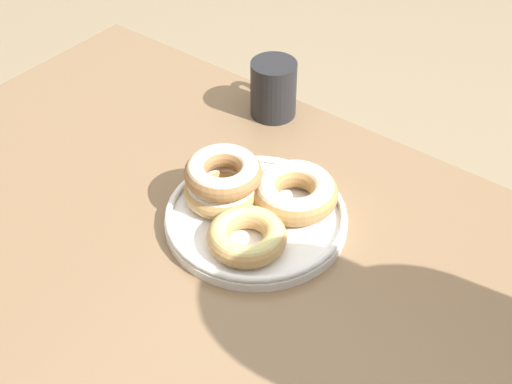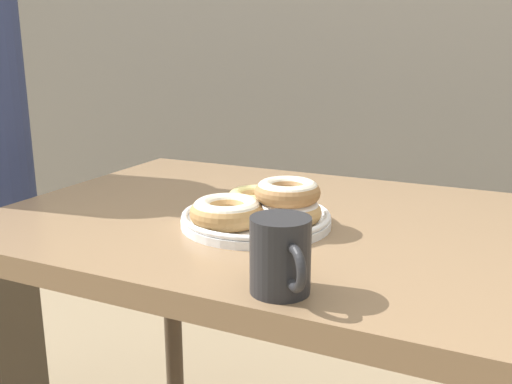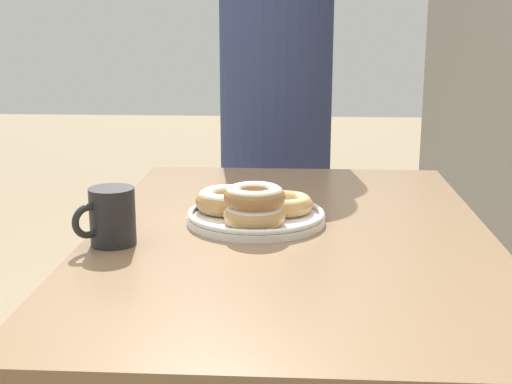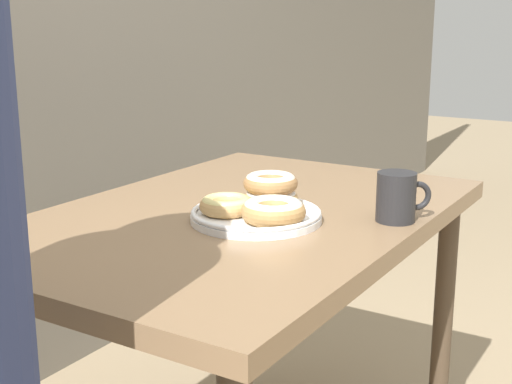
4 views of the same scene
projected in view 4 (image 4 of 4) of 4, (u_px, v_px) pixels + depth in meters
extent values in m
cube|color=#846647|center=(241.00, 220.00, 1.51)|extent=(1.09, 0.73, 0.04)
cylinder|color=#473828|center=(442.00, 332.00, 1.84)|extent=(0.05, 0.05, 0.71)
cylinder|color=#473828|center=(245.00, 287.00, 2.15)|extent=(0.05, 0.05, 0.71)
cylinder|color=white|center=(256.00, 218.00, 1.42)|extent=(0.26, 0.26, 0.01)
torus|color=white|center=(256.00, 212.00, 1.42)|extent=(0.26, 0.26, 0.01)
torus|color=tan|center=(271.00, 199.00, 1.47)|extent=(0.12, 0.12, 0.03)
torus|color=white|center=(271.00, 197.00, 1.47)|extent=(0.11, 0.11, 0.03)
torus|color=tan|center=(227.00, 206.00, 1.43)|extent=(0.16, 0.16, 0.03)
torus|color=#E0D17F|center=(227.00, 203.00, 1.42)|extent=(0.15, 0.15, 0.03)
torus|color=#B2844C|center=(273.00, 212.00, 1.37)|extent=(0.17, 0.17, 0.04)
torus|color=silver|center=(273.00, 208.00, 1.37)|extent=(0.16, 0.16, 0.03)
torus|color=#9E7042|center=(271.00, 183.00, 1.46)|extent=(0.15, 0.15, 0.03)
torus|color=silver|center=(271.00, 180.00, 1.46)|extent=(0.14, 0.14, 0.03)
cylinder|color=#232326|center=(396.00, 197.00, 1.41)|extent=(0.08, 0.08, 0.10)
cylinder|color=#382114|center=(397.00, 176.00, 1.40)|extent=(0.06, 0.06, 0.00)
torus|color=#232326|center=(417.00, 196.00, 1.42)|extent=(0.05, 0.05, 0.06)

